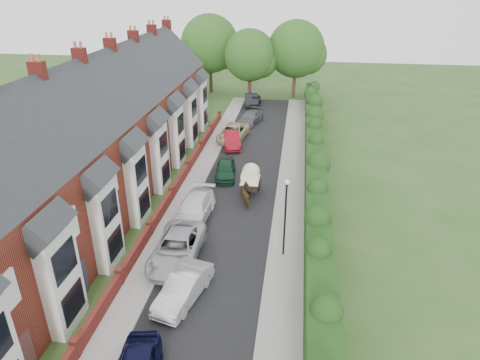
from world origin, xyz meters
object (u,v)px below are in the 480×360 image
object	(u,v)px
car_silver_b	(177,248)
horse_cart	(250,178)
car_white	(194,209)
car_green	(225,170)
lamppost	(286,209)
horse	(247,196)
car_red	(232,139)
car_grey	(251,117)
car_black	(253,101)
car_silver_a	(183,288)
car_beige	(233,132)

from	to	relation	value
car_silver_b	horse_cart	world-z (taller)	horse_cart
car_white	car_green	size ratio (longest dim) A/B	1.35
lamppost	horse_cart	xyz separation A→B (m)	(-2.98, 7.99, -1.98)
car_silver_b	horse_cart	size ratio (longest dim) A/B	1.79
horse	horse_cart	size ratio (longest dim) A/B	0.58
car_silver_b	car_green	size ratio (longest dim) A/B	1.42
car_red	car_green	bearing A→B (deg)	-98.46
car_white	horse	world-z (taller)	car_white
car_white	car_green	world-z (taller)	car_white
car_grey	car_silver_b	bearing A→B (deg)	-78.45
car_red	car_black	size ratio (longest dim) A/B	1.04
lamppost	car_red	size ratio (longest dim) A/B	1.17
car_silver_a	car_grey	xyz separation A→B (m)	(0.00, 30.06, -0.04)
car_green	horse	size ratio (longest dim) A/B	2.18
car_silver_a	car_silver_b	bearing A→B (deg)	124.75
car_black	car_beige	bearing A→B (deg)	-92.21
car_silver_a	horse_cart	xyz separation A→B (m)	(2.02, 12.59, 0.60)
car_red	car_grey	world-z (taller)	car_red
car_silver_b	car_green	xyz separation A→B (m)	(0.87, 11.86, -0.11)
car_black	horse	xyz separation A→B (m)	(2.48, -26.46, 0.05)
car_beige	horse_cart	world-z (taller)	horse_cart
horse_cart	car_white	bearing A→B (deg)	-127.36
car_silver_b	car_white	world-z (taller)	car_silver_b
car_green	car_black	xyz separation A→B (m)	(-0.06, 21.83, 0.04)
car_white	car_black	bearing A→B (deg)	90.57
lamppost	car_black	distance (m)	33.02
car_green	horse_cart	bearing A→B (deg)	-55.13
car_white	car_red	distance (m)	14.29
lamppost	car_beige	world-z (taller)	lamppost
car_red	horse_cart	bearing A→B (deg)	-86.09
lamppost	car_red	bearing A→B (deg)	108.59
car_grey	car_black	xyz separation A→B (m)	(-0.46, 7.00, 0.04)
car_white	car_silver_a	bearing A→B (deg)	-77.77
car_beige	car_grey	world-z (taller)	car_beige
horse	car_white	bearing A→B (deg)	11.34
car_white	horse_cart	bearing A→B (deg)	55.08
car_silver_a	car_white	size ratio (longest dim) A/B	0.81
car_white	car_beige	world-z (taller)	car_white
car_white	car_black	size ratio (longest dim) A/B	1.27
car_silver_a	car_grey	world-z (taller)	car_silver_a
car_black	horse_cart	xyz separation A→B (m)	(2.48, -24.47, 0.59)
car_green	horse	xyz separation A→B (m)	(2.42, -4.63, 0.09)
horse	horse_cart	distance (m)	2.07
car_beige	car_black	xyz separation A→B (m)	(0.69, 12.66, -0.03)
car_beige	car_black	bearing A→B (deg)	93.55
car_beige	horse	distance (m)	14.16
car_silver_b	car_white	distance (m)	4.74
car_grey	car_black	distance (m)	7.01
car_silver_b	car_black	xyz separation A→B (m)	(0.81, 33.69, -0.07)
car_white	car_green	distance (m)	7.19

